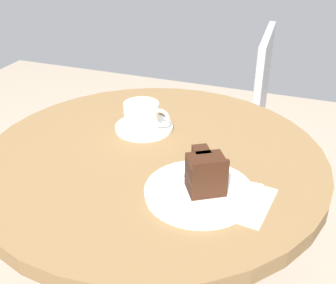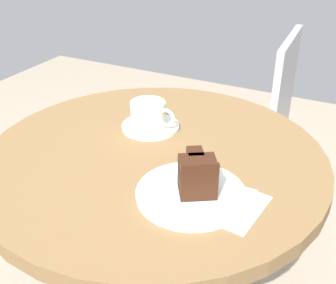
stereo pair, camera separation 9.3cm
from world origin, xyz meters
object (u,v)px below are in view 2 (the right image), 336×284
Objects in this scene: cake_slice at (197,175)px; cafe_chair at (254,122)px; fork at (194,172)px; napkin at (223,202)px; coffee_cup at (149,113)px; teaspoon at (146,115)px; saucer at (151,126)px; cake_plate at (191,194)px.

cake_slice is 0.84m from cafe_chair.
napkin is (0.08, -0.05, -0.01)m from fork.
napkin is (0.28, -0.21, -0.04)m from coffee_cup.
teaspoon reaches higher than napkin.
saucer is at bearing -14.61° from cafe_chair.
cake_slice is 0.07m from fork.
cake_plate is 1.98× the size of fork.
coffee_cup reaches higher than teaspoon.
teaspoon is 0.95× the size of fork.
teaspoon is at bearing -18.98° from cafe_chair.
teaspoon is (-0.04, 0.04, 0.01)m from saucer.
cake_slice is (0.22, -0.21, 0.01)m from coffee_cup.
cafe_chair reaches higher than saucer.
napkin is at bearing -36.81° from coffee_cup.
cake_slice is 0.07m from napkin.
saucer is 0.05m from teaspoon.
cake_plate reaches higher than saucer.
saucer is 0.35m from napkin.
cafe_chair reaches higher than fork.
coffee_cup is 1.15× the size of teaspoon.
cake_plate is 2.18× the size of cake_slice.
fork is (0.23, -0.20, 0.00)m from teaspoon.
fork is at bearing -39.79° from saucer.
cake_plate is at bearing -116.50° from teaspoon.
coffee_cup is (-0.00, -0.00, 0.04)m from saucer.
teaspoon reaches higher than saucer.
saucer is 1.35× the size of fork.
coffee_cup is 0.55× the size of cake_plate.
cake_plate is at bearing -46.12° from saucer.
napkin is 0.84m from cafe_chair.
saucer is 0.31m from cake_slice.
coffee_cup is 0.35m from napkin.
cafe_chair is at bearing 46.82° from fork.
cake_slice is at bearing -110.61° from fork.
napkin is at bearing 2.98° from cake_slice.
cafe_chair reaches higher than cake_slice.
cake_plate is 0.84m from cafe_chair.
cafe_chair is (-0.15, 0.79, -0.22)m from napkin.
cake_slice reaches higher than saucer.
coffee_cup is 0.78× the size of napkin.
napkin is (0.28, -0.21, -0.00)m from saucer.
napkin is 0.19× the size of cafe_chair.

